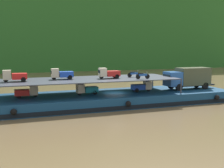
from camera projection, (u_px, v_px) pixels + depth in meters
The scene contains 13 objects.
ground_plane at pixel (115, 104), 38.92m from camera, with size 400.00×400.00×0.00m, color brown.
hillside_far_bank at pixel (45, 4), 99.02m from camera, with size 144.69×28.22×39.36m.
cargo_barge at pixel (115, 98), 38.81m from camera, with size 32.40×9.21×1.50m.
covered_lorry at pixel (188, 77), 41.99m from camera, with size 7.89×2.40×3.10m.
cargo_rack at pixel (87, 79), 37.20m from camera, with size 23.20×7.87×2.00m.
mini_truck_lower_stern at pixel (27, 92), 35.07m from camera, with size 2.74×1.20×1.38m.
mini_truck_lower_aft at pixel (87, 89), 37.25m from camera, with size 2.79×1.28×1.38m.
mini_truck_lower_mid at pixel (142, 86), 39.86m from camera, with size 2.79×1.29×1.38m.
mini_truck_upper_stern at pixel (14, 76), 34.09m from camera, with size 2.76×1.23×1.38m.
mini_truck_upper_mid at pixel (62, 74), 36.66m from camera, with size 2.79×1.29×1.38m.
mini_truck_upper_fore at pixel (109, 73), 37.74m from camera, with size 2.76×1.23×1.38m.
motorcycle_upper_port at pixel (143, 76), 37.23m from camera, with size 1.90×0.55×0.87m.
motorcycle_upper_centre at pixel (134, 74), 39.37m from camera, with size 1.90×0.55×0.87m.
Camera 1 is at (-13.53, -35.82, 7.47)m, focal length 46.64 mm.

